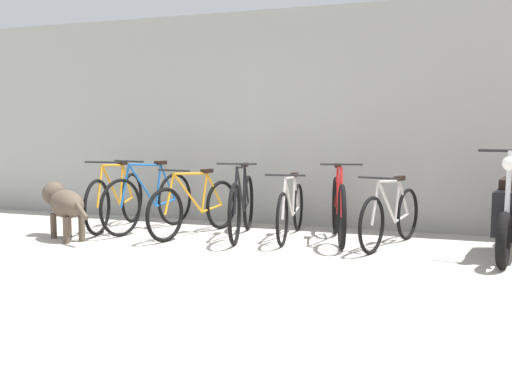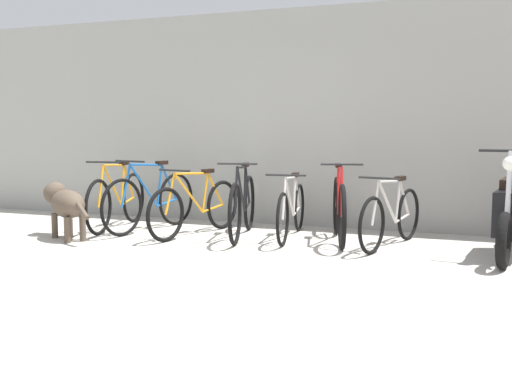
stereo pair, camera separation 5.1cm
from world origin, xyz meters
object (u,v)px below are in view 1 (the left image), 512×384
Objects in this scene: bicycle_3 at (242,206)px; bicycle_4 at (291,210)px; bicycle_2 at (195,207)px; motorcycle at (511,214)px; bicycle_5 at (339,209)px; bicycle_6 at (391,217)px; bicycle_1 at (150,201)px; bicycle_0 at (116,200)px; stray_dog at (64,203)px.

bicycle_3 is 1.04× the size of bicycle_4.
bicycle_2 is 0.92× the size of motorcycle.
bicycle_5 reaches higher than bicycle_6.
motorcycle is at bearing 67.01° from bicycle_5.
motorcycle is at bearing 75.90° from bicycle_3.
bicycle_1 is 0.99× the size of bicycle_3.
bicycle_4 is (2.35, 0.11, -0.04)m from bicycle_0.
bicycle_3 is 1.15m from bicycle_5.
bicycle_2 reaches higher than stray_dog.
bicycle_0 is 3.53m from bicycle_6.
bicycle_2 is (0.70, -0.11, -0.04)m from bicycle_1.
motorcycle is at bearing 102.47° from bicycle_2.
bicycle_3 is 2.97m from motorcycle.
bicycle_4 reaches higher than stray_dog.
bicycle_5 is at bearing -86.73° from bicycle_6.
bicycle_5 reaches higher than bicycle_4.
motorcycle reaches higher than bicycle_4.
bicycle_1 is 1.86m from bicycle_4.
bicycle_2 is at bearing -86.32° from bicycle_4.
bicycle_3 is at bearing -74.59° from bicycle_6.
bicycle_0 is 1.78m from bicycle_3.
bicycle_0 is 1.05× the size of bicycle_5.
bicycle_4 is at bearing 91.31° from bicycle_3.
motorcycle is at bearing 100.77° from bicycle_6.
bicycle_0 reaches higher than stray_dog.
bicycle_1 and bicycle_3 have the same top height.
bicycle_5 is at bearing 103.12° from bicycle_1.
bicycle_1 is 1.28m from bicycle_3.
stray_dog is (-1.35, -0.75, 0.09)m from bicycle_2.
bicycle_2 is 1.09× the size of bicycle_6.
bicycle_3 is 1.11× the size of bicycle_6.
motorcycle is (1.21, -0.09, 0.11)m from bicycle_6.
bicycle_2 reaches higher than bicycle_6.
bicycle_0 is 2.92m from bicycle_5.
bicycle_5 is at bearing 83.11° from bicycle_4.
motorcycle is (1.83, -0.22, 0.06)m from bicycle_5.
bicycle_3 is (1.28, -0.04, -0.00)m from bicycle_1.
bicycle_2 is at bearing -118.89° from stray_dog.
bicycle_3 reaches higher than bicycle_6.
bicycle_4 is at bearing -106.36° from bicycle_5.
bicycle_1 is 1.01× the size of bicycle_2.
bicycle_6 is (1.19, -0.13, -0.00)m from bicycle_4.
bicycle_2 is 0.98× the size of bicycle_3.
bicycle_5 is at bearing 109.52° from bicycle_2.
bicycle_5 is at bearing 84.35° from bicycle_3.
bicycle_3 is at bearing 80.12° from bicycle_0.
bicycle_0 is 0.49m from bicycle_1.
bicycle_5 is 1.56× the size of stray_dog.
bicycle_3 is at bearing 99.08° from bicycle_1.
bicycle_4 is 0.58m from bicycle_5.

